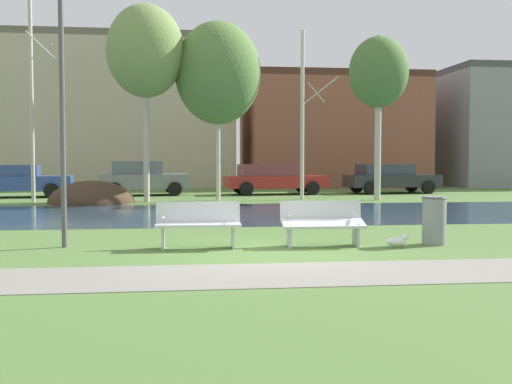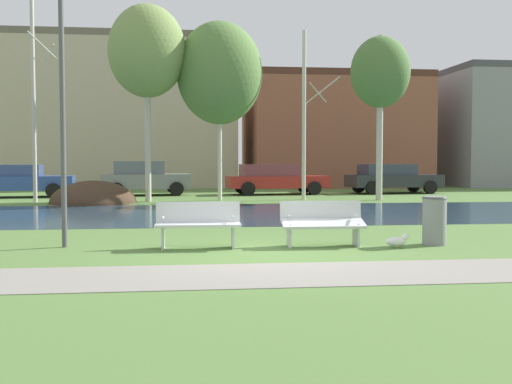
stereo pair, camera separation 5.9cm
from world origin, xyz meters
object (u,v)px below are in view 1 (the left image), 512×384
seagull (397,241)px  parked_wagon_fourth_dark (390,178)px  bench_left (198,223)px  parked_sedan_second_grey (142,178)px  parked_van_nearest_blue (15,180)px  streetlamp (61,50)px  trash_bin (434,220)px  parked_hatch_third_red (273,178)px  bench_right (322,222)px

seagull → parked_wagon_fourth_dark: parked_wagon_fourth_dark is taller
bench_left → parked_sedan_second_grey: parked_sedan_second_grey is taller
parked_van_nearest_blue → bench_left: bearing=-65.4°
streetlamp → parked_van_nearest_blue: bearing=107.4°
seagull → parked_van_nearest_blue: bearing=123.7°
seagull → parked_van_nearest_blue: 20.44m
trash_bin → seagull: bearing=-158.9°
bench_left → seagull: (3.76, -0.40, -0.34)m
parked_sedan_second_grey → streetlamp: bearing=-91.4°
bench_left → parked_van_nearest_blue: size_ratio=0.34×
parked_sedan_second_grey → parked_hatch_third_red: size_ratio=0.85×
trash_bin → parked_wagon_fourth_dark: bearing=73.5°
trash_bin → parked_sedan_second_grey: 18.78m
bench_right → parked_sedan_second_grey: size_ratio=0.39×
trash_bin → parked_wagon_fourth_dark: size_ratio=0.21×
bench_right → parked_hatch_third_red: 17.48m
parked_van_nearest_blue → parked_hatch_third_red: (11.62, 0.81, -0.01)m
parked_van_nearest_blue → parked_wagon_fourth_dark: bearing=3.5°
bench_right → streetlamp: size_ratio=0.29×
parked_hatch_third_red → trash_bin: bearing=-88.0°
parked_van_nearest_blue → parked_sedan_second_grey: size_ratio=1.15×
parked_sedan_second_grey → parked_hatch_third_red: 6.13m
parked_sedan_second_grey → parked_hatch_third_red: (6.13, -0.06, -0.06)m
streetlamp → parked_hatch_third_red: 18.43m
seagull → parked_van_nearest_blue: (-11.35, 16.99, 0.63)m
bench_left → streetlamp: (-2.54, 0.43, 3.26)m
seagull → parked_sedan_second_grey: size_ratio=0.11×
bench_left → parked_sedan_second_grey: 17.59m
bench_right → streetlamp: streetlamp is taller
trash_bin → streetlamp: (-7.16, 0.50, 3.23)m
bench_left → parked_hatch_third_red: 17.86m
bench_right → parked_sedan_second_grey: bearing=104.5°
bench_right → trash_bin: (2.23, -0.07, 0.02)m
parked_sedan_second_grey → bench_right: bearing=-75.5°
seagull → streetlamp: 7.30m
bench_left → parked_hatch_third_red: (4.03, 17.40, 0.29)m
bench_right → parked_hatch_third_red: bearing=84.6°
parked_van_nearest_blue → parked_sedan_second_grey: parked_sedan_second_grey is taller
bench_left → trash_bin: size_ratio=1.69×
seagull → bench_left: bearing=173.9°
parked_sedan_second_grey → bench_left: bearing=-83.1°
trash_bin → seagull: size_ratio=2.00×
streetlamp → parked_sedan_second_grey: bearing=88.6°
bench_right → trash_bin: bearing=-1.8°
parked_sedan_second_grey → parked_wagon_fourth_dark: parked_sedan_second_grey is taller
seagull → parked_sedan_second_grey: bearing=108.2°
bench_left → seagull: size_ratio=3.39×
parked_van_nearest_blue → parked_wagon_fourth_dark: 17.49m
bench_left → parked_wagon_fourth_dark: parked_wagon_fourth_dark is taller
seagull → parked_hatch_third_red: parked_hatch_third_red is taller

